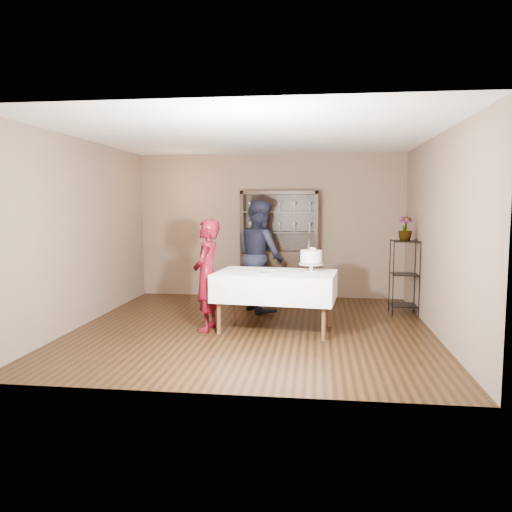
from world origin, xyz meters
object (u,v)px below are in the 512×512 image
at_px(plant_etagere, 404,274).
at_px(potted_plant, 405,228).
at_px(man, 260,256).
at_px(cake_table, 276,286).
at_px(woman, 207,275).
at_px(china_hutch, 279,264).
at_px(cake, 311,258).

height_order(plant_etagere, potted_plant, potted_plant).
bearing_deg(man, plant_etagere, -122.44).
height_order(cake_table, woman, woman).
xyz_separation_m(china_hutch, woman, (-0.83, -2.43, 0.11)).
height_order(cake, potted_plant, potted_plant).
height_order(cake_table, man, man).
bearing_deg(man, china_hutch, -45.33).
bearing_deg(plant_etagere, potted_plant, -111.42).
bearing_deg(plant_etagere, man, -179.87).
relative_size(china_hutch, woman, 1.28).
xyz_separation_m(woman, cake, (1.44, 0.28, 0.23)).
bearing_deg(potted_plant, plant_etagere, 68.58).
height_order(woman, man, man).
bearing_deg(potted_plant, china_hutch, 152.36).
distance_m(woman, potted_plant, 3.25).
height_order(plant_etagere, woman, woman).
xyz_separation_m(plant_etagere, cake_table, (-1.95, -1.26, -0.02)).
height_order(woman, cake, woman).
relative_size(cake_table, woman, 1.12).
bearing_deg(cake, man, 127.91).
xyz_separation_m(plant_etagere, potted_plant, (-0.01, -0.03, 0.73)).
distance_m(china_hutch, man, 1.11).
relative_size(woman, potted_plant, 3.98).
bearing_deg(potted_plant, woman, -155.06).
bearing_deg(potted_plant, man, 179.36).
distance_m(cake_table, woman, 0.97).
height_order(china_hutch, plant_etagere, china_hutch).
distance_m(man, potted_plant, 2.35).
relative_size(plant_etagere, cake_table, 0.69).
relative_size(china_hutch, man, 1.09).
distance_m(plant_etagere, woman, 3.22).
xyz_separation_m(cake_table, potted_plant, (1.94, 1.23, 0.75)).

